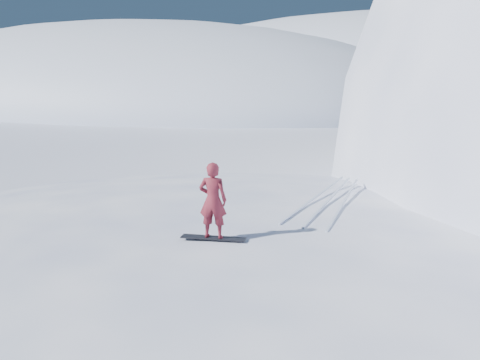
# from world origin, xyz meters

# --- Properties ---
(near_ridge) EXTENTS (36.00, 28.00, 4.80)m
(near_ridge) POSITION_xyz_m (1.00, 3.00, 0.00)
(near_ridge) COLOR white
(near_ridge) RESTS_ON ground
(far_ridge_a) EXTENTS (120.00, 70.00, 28.00)m
(far_ridge_a) POSITION_xyz_m (-70.00, 60.00, 0.00)
(far_ridge_a) COLOR white
(far_ridge_a) RESTS_ON ground
(far_ridge_c) EXTENTS (140.00, 90.00, 36.00)m
(far_ridge_c) POSITION_xyz_m (-40.00, 110.00, 0.00)
(far_ridge_c) COLOR white
(far_ridge_c) RESTS_ON ground
(wind_bumps) EXTENTS (16.00, 14.40, 1.00)m
(wind_bumps) POSITION_xyz_m (-0.56, 2.12, 0.00)
(wind_bumps) COLOR white
(wind_bumps) RESTS_ON ground
(snowboard) EXTENTS (1.38, 0.80, 0.02)m
(snowboard) POSITION_xyz_m (-1.54, 1.32, 2.41)
(snowboard) COLOR black
(snowboard) RESTS_ON near_ridge
(snowboarder) EXTENTS (0.70, 0.59, 1.63)m
(snowboarder) POSITION_xyz_m (-1.54, 1.32, 3.24)
(snowboarder) COLOR maroon
(snowboarder) RESTS_ON snowboard
(vapor_plume) EXTENTS (10.42, 8.34, 7.30)m
(vapor_plume) POSITION_xyz_m (-43.61, 38.27, 0.00)
(vapor_plume) COLOR white
(vapor_plume) RESTS_ON ground
(board_tracks) EXTENTS (2.30, 5.91, 0.04)m
(board_tracks) POSITION_xyz_m (-1.03, 5.99, 2.42)
(board_tracks) COLOR silver
(board_tracks) RESTS_ON ground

